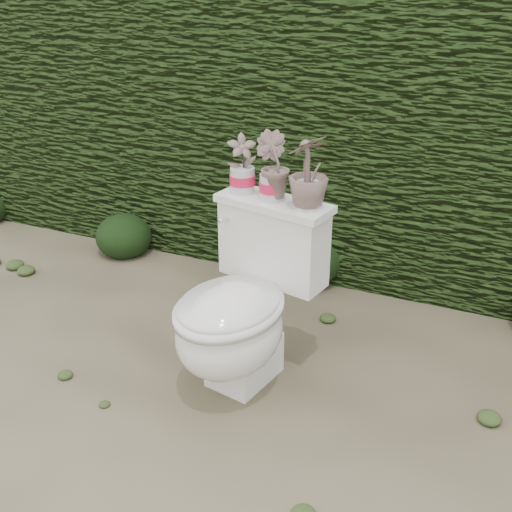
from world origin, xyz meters
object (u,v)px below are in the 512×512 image
at_px(potted_plant_left, 242,166).
at_px(potted_plant_center, 272,168).
at_px(toilet, 241,311).
at_px(potted_plant_right, 309,174).

distance_m(potted_plant_left, potted_plant_center, 0.15).
xyz_separation_m(toilet, potted_plant_left, (-0.11, 0.27, 0.54)).
bearing_deg(potted_plant_left, potted_plant_right, -46.23).
bearing_deg(potted_plant_right, toilet, -17.46).
height_order(potted_plant_left, potted_plant_center, potted_plant_center).
xyz_separation_m(toilet, potted_plant_right, (0.21, 0.20, 0.56)).
relative_size(potted_plant_left, potted_plant_center, 0.88).
relative_size(toilet, potted_plant_center, 2.87).
distance_m(potted_plant_center, potted_plant_right, 0.17).
bearing_deg(toilet, potted_plant_right, 55.98).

